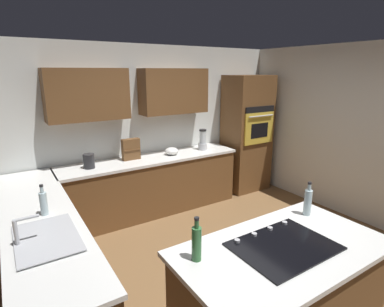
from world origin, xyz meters
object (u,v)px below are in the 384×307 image
Objects in this scene: blender at (203,141)px; kettle at (89,161)px; second_bottle at (308,202)px; cooktop at (283,246)px; sink_unit at (45,238)px; oil_bottle at (197,243)px; mixing_bowl at (172,151)px; wall_oven at (247,134)px; dish_soap_bottle at (44,203)px; spice_rack at (131,149)px.

kettle is at bearing 0.00° from blender.
blender is 1.08× the size of second_bottle.
cooktop is 2.16× the size of blender.
second_bottle is at bearing 158.53° from sink_unit.
second_bottle is at bearing 77.63° from blender.
cooktop is 0.70m from oil_bottle.
kettle is 2.86m from second_bottle.
mixing_bowl reaches higher than cooktop.
blender is 3.14m from oil_bottle.
sink_unit is 1.87m from cooktop.
oil_bottle is (0.65, -0.22, 0.13)m from cooktop.
wall_oven is 2.97m from second_bottle.
oil_bottle is at bearing 42.44° from wall_oven.
dish_soap_bottle reaches higher than mixing_bowl.
kettle is 2.56m from oil_bottle.
sink_unit is 2.11× the size of oil_bottle.
blender is at bearing 180.00° from kettle.
wall_oven reaches higher than spice_rack.
wall_oven is 6.41× the size of oil_bottle.
second_bottle reaches higher than dish_soap_bottle.
blender is 1.17× the size of dish_soap_bottle.
dish_soap_bottle is 1.57m from oil_bottle.
second_bottle reaches higher than mixing_bowl.
spice_rack is 0.66m from kettle.
dish_soap_bottle is at bearing 18.62° from wall_oven.
kettle is at bearing 0.13° from wall_oven.
oil_bottle is (1.21, 2.56, 0.08)m from mixing_bowl.
sink_unit is 0.49m from dish_soap_bottle.
wall_oven is 9.88× the size of mixing_bowl.
blender is at bearing -125.23° from oil_bottle.
oil_bottle is at bearing 78.10° from spice_rack.
cooktop is at bearing 133.03° from dish_soap_bottle.
second_bottle reaches higher than sink_unit.
kettle reaches higher than mixing_bowl.
kettle is (1.90, 0.00, -0.05)m from blender.
blender is 1.25m from spice_rack.
cooktop is at bearing 22.74° from second_bottle.
blender reaches higher than cooktop.
spice_rack is at bearing -136.43° from dish_soap_bottle.
cooktop is 2.88m from spice_rack.
dish_soap_bottle reaches higher than sink_unit.
cooktop is at bearing 52.27° from wall_oven.
wall_oven is at bearing -127.73° from cooktop.
oil_bottle is at bearing 135.04° from sink_unit.
wall_oven is 6.06× the size of blender.
sink_unit is 2.34× the size of dish_soap_bottle.
second_bottle is (-1.25, -0.03, -0.00)m from oil_bottle.
mixing_bowl is at bearing 172.07° from spice_rack.
wall_oven reaches higher than second_bottle.
second_bottle is (1.55, 2.53, -0.03)m from wall_oven.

